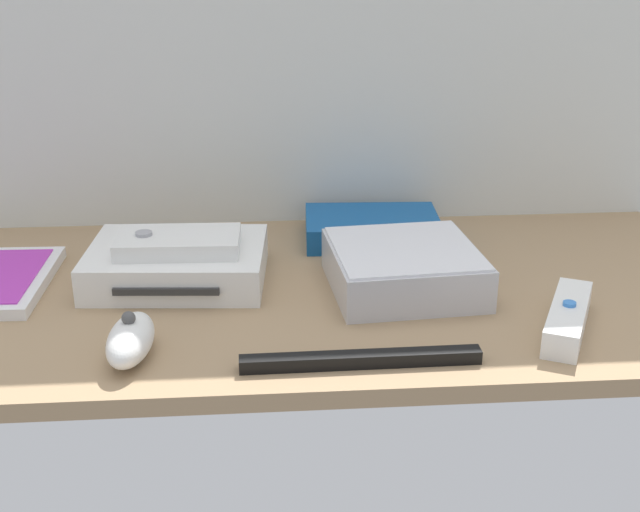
# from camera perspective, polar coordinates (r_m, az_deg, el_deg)

# --- Properties ---
(ground_plane) EXTENTS (1.00, 0.48, 0.02)m
(ground_plane) POSITION_cam_1_polar(r_m,az_deg,el_deg) (1.02, 0.00, -2.61)
(ground_plane) COLOR #9E7F5B
(ground_plane) RESTS_ON ground
(game_console) EXTENTS (0.22, 0.18, 0.04)m
(game_console) POSITION_cam_1_polar(r_m,az_deg,el_deg) (1.04, -9.60, -0.51)
(game_console) COLOR white
(game_console) RESTS_ON ground_plane
(mini_computer) EXTENTS (0.18, 0.18, 0.05)m
(mini_computer) POSITION_cam_1_polar(r_m,az_deg,el_deg) (1.01, 5.68, -0.81)
(mini_computer) COLOR silver
(mini_computer) RESTS_ON ground_plane
(network_router) EXTENTS (0.19, 0.13, 0.03)m
(network_router) POSITION_cam_1_polar(r_m,az_deg,el_deg) (1.16, 3.52, 1.90)
(network_router) COLOR #145193
(network_router) RESTS_ON ground_plane
(remote_wand) EXTENTS (0.10, 0.15, 0.03)m
(remote_wand) POSITION_cam_1_polar(r_m,az_deg,el_deg) (0.94, 16.35, -4.04)
(remote_wand) COLOR white
(remote_wand) RESTS_ON ground_plane
(remote_nunchuk) EXTENTS (0.05, 0.10, 0.05)m
(remote_nunchuk) POSITION_cam_1_polar(r_m,az_deg,el_deg) (0.87, -12.65, -5.50)
(remote_nunchuk) COLOR white
(remote_nunchuk) RESTS_ON ground_plane
(remote_classic_pad) EXTENTS (0.15, 0.08, 0.02)m
(remote_classic_pad) POSITION_cam_1_polar(r_m,az_deg,el_deg) (1.02, -9.53, 0.91)
(remote_classic_pad) COLOR white
(remote_classic_pad) RESTS_ON game_console
(sensor_bar) EXTENTS (0.24, 0.02, 0.01)m
(sensor_bar) POSITION_cam_1_polar(r_m,az_deg,el_deg) (0.84, 2.78, -6.98)
(sensor_bar) COLOR black
(sensor_bar) RESTS_ON ground_plane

